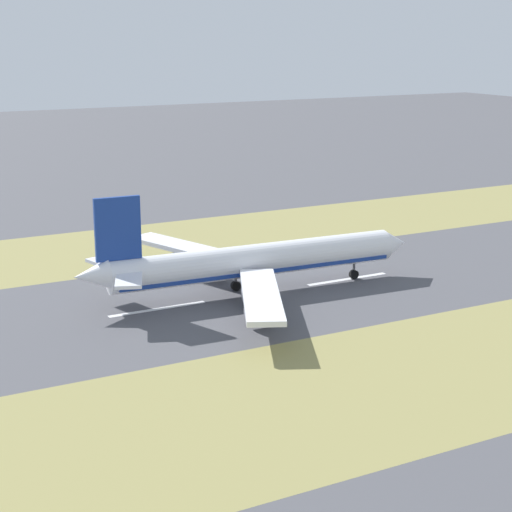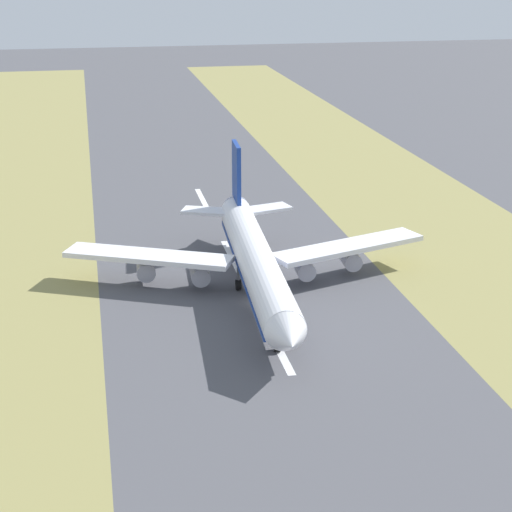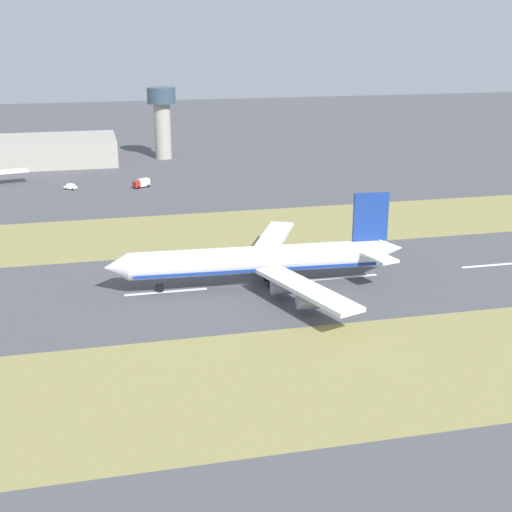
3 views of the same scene
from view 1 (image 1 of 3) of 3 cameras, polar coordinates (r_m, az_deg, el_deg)
ground_plane at (r=160.59m, az=0.99°, el=-2.36°), size 800.00×800.00×0.00m
grass_median_west at (r=199.72m, az=-5.28°, el=1.01°), size 40.00×600.00×0.01m
grass_median_east at (r=125.46m, az=11.10°, el=-7.66°), size 40.00×600.00×0.01m
centreline_dash_mid at (r=151.37m, az=-6.57°, el=-3.53°), size 1.20×18.00×0.01m
centreline_dash_far at (r=169.29m, az=6.11°, el=-1.54°), size 1.20×18.00×0.01m
airplane_main_jet at (r=157.53m, az=-0.63°, el=-0.42°), size 64.05×67.20×20.20m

